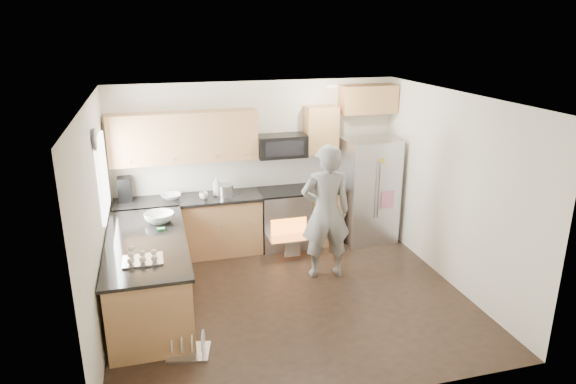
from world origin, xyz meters
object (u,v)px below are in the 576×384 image
object	(u,v)px
refrigerator	(369,191)
person	(326,212)
stove_range	(283,205)
dish_rack	(189,347)

from	to	relation	value
refrigerator	person	world-z (taller)	person
stove_range	refrigerator	bearing A→B (deg)	-5.59
person	dish_rack	bearing A→B (deg)	39.56
refrigerator	dish_rack	distance (m)	4.01
stove_range	person	bearing A→B (deg)	-75.51
refrigerator	stove_range	bearing A→B (deg)	171.57
stove_range	person	size ratio (longest dim) A/B	0.94
stove_range	dish_rack	xyz separation A→B (m)	(-1.73, -2.54, -0.60)
refrigerator	dish_rack	size ratio (longest dim) A/B	3.31
stove_range	person	world-z (taller)	person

